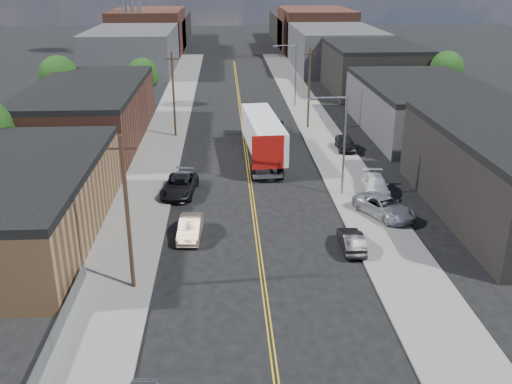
{
  "coord_description": "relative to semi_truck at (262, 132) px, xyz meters",
  "views": [
    {
      "loc": [
        -2.25,
        -21.66,
        18.76
      ],
      "look_at": [
        0.07,
        19.83,
        2.5
      ],
      "focal_mm": 40.0,
      "sensor_mm": 36.0,
      "label": 1
    }
  ],
  "objects": [
    {
      "name": "skyline_left_a",
      "position": [
        -21.66,
        57.81,
        1.39
      ],
      "size": [
        16.0,
        30.0,
        8.0
      ],
      "primitive_type": "cube",
      "color": "#3A3A3C",
      "rests_on": "ground"
    },
    {
      "name": "centerline",
      "position": [
        -1.66,
        7.81,
        -2.61
      ],
      "size": [
        0.32,
        120.0,
        0.01
      ],
      "primitive_type": "cube",
      "color": "gold",
      "rests_on": "ground"
    },
    {
      "name": "skyline_left_c",
      "position": [
        -21.66,
        102.81,
        0.89
      ],
      "size": [
        16.0,
        40.0,
        7.0
      ],
      "primitive_type": "cube",
      "color": "black",
      "rests_on": "ground"
    },
    {
      "name": "industrial_right_b",
      "position": [
        20.34,
        8.81,
        0.44
      ],
      "size": [
        14.0,
        24.0,
        6.1
      ],
      "color": "#3A3A3C",
      "rests_on": "ground"
    },
    {
      "name": "car_right_lot_b",
      "position": [
        9.34,
        -12.15,
        -1.7
      ],
      "size": [
        2.73,
        5.43,
        1.51
      ],
      "primitive_type": "imported",
      "rotation": [
        0.0,
        0.0,
        -0.12
      ],
      "color": "white",
      "rests_on": "sidewalk_right"
    },
    {
      "name": "car_right_oncoming",
      "position": [
        4.94,
        -22.68,
        -1.91
      ],
      "size": [
        1.59,
        4.3,
        1.41
      ],
      "primitive_type": "imported",
      "rotation": [
        0.0,
        0.0,
        3.12
      ],
      "color": "black",
      "rests_on": "ground"
    },
    {
      "name": "semi_truck",
      "position": [
        0.0,
        0.0,
        0.0
      ],
      "size": [
        3.98,
        17.64,
        4.58
      ],
      "rotation": [
        0.0,
        0.0,
        0.07
      ],
      "color": "silver",
      "rests_on": "ground"
    },
    {
      "name": "car_left_d",
      "position": [
        -8.02,
        -10.22,
        -1.87
      ],
      "size": [
        2.62,
        5.29,
        1.48
      ],
      "primitive_type": "imported",
      "rotation": [
        0.0,
        0.0,
        -0.11
      ],
      "color": "#ACAEB2",
      "rests_on": "ground"
    },
    {
      "name": "industrial_right_c",
      "position": [
        20.34,
        34.81,
        1.19
      ],
      "size": [
        14.0,
        22.0,
        7.6
      ],
      "color": "black",
      "rests_on": "ground"
    },
    {
      "name": "chainlink_fence",
      "position": [
        -13.16,
        -33.69,
        -1.95
      ],
      "size": [
        0.05,
        16.0,
        1.22
      ],
      "color": "slate",
      "rests_on": "ground"
    },
    {
      "name": "utility_pole_right",
      "position": [
        6.54,
        10.81,
        2.53
      ],
      "size": [
        1.6,
        0.26,
        10.0
      ],
      "color": "black",
      "rests_on": "ground"
    },
    {
      "name": "car_right_lot_c",
      "position": [
        9.29,
        1.0,
        -1.68
      ],
      "size": [
        1.97,
        4.61,
        1.55
      ],
      "primitive_type": "imported",
      "rotation": [
        0.0,
        0.0,
        -0.03
      ],
      "color": "black",
      "rests_on": "sidewalk_right"
    },
    {
      "name": "streetlight_near",
      "position": [
        5.93,
        -12.19,
        2.72
      ],
      "size": [
        3.39,
        0.25,
        9.0
      ],
      "color": "gray",
      "rests_on": "ground"
    },
    {
      "name": "tree_right_far",
      "position": [
        28.4,
        22.81,
        2.57
      ],
      "size": [
        4.85,
        4.76,
        7.91
      ],
      "color": "black",
      "rests_on": "ground"
    },
    {
      "name": "warehouse_brown",
      "position": [
        -19.66,
        6.81,
        0.69
      ],
      "size": [
        12.0,
        26.0,
        6.6
      ],
      "color": "#522C20",
      "rests_on": "ground"
    },
    {
      "name": "skyline_right_b",
      "position": [
        18.34,
        82.81,
        2.39
      ],
      "size": [
        16.0,
        26.0,
        10.0
      ],
      "primitive_type": "cube",
      "color": "#522C20",
      "rests_on": "ground"
    },
    {
      "name": "sidewalk_left",
      "position": [
        -11.16,
        7.81,
        -2.54
      ],
      "size": [
        5.0,
        140.0,
        0.15
      ],
      "primitive_type": "cube",
      "color": "slate",
      "rests_on": "ground"
    },
    {
      "name": "skyline_right_a",
      "position": [
        18.34,
        57.81,
        1.39
      ],
      "size": [
        16.0,
        30.0,
        8.0
      ],
      "primitive_type": "cube",
      "color": "#3A3A3C",
      "rests_on": "ground"
    },
    {
      "name": "skyline_right_c",
      "position": [
        18.34,
        102.81,
        0.89
      ],
      "size": [
        16.0,
        40.0,
        7.0
      ],
      "primitive_type": "cube",
      "color": "black",
      "rests_on": "ground"
    },
    {
      "name": "warehouse_tan",
      "position": [
        -19.66,
        -19.19,
        0.19
      ],
      "size": [
        12.0,
        22.0,
        5.6
      ],
      "color": "#926743",
      "rests_on": "ground"
    },
    {
      "name": "utility_pole_left_far",
      "position": [
        -9.86,
        7.81,
        2.53
      ],
      "size": [
        1.6,
        0.26,
        10.0
      ],
      "color": "black",
      "rests_on": "ground"
    },
    {
      "name": "ground",
      "position": [
        -1.66,
        22.81,
        -2.61
      ],
      "size": [
        260.0,
        260.0,
        0.0
      ],
      "primitive_type": "plane",
      "color": "black",
      "rests_on": "ground"
    },
    {
      "name": "skyline_left_b",
      "position": [
        -21.66,
        82.81,
        2.39
      ],
      "size": [
        16.0,
        26.0,
        10.0
      ],
      "primitive_type": "cube",
      "color": "#522C20",
      "rests_on": "ground"
    },
    {
      "name": "tree_left_far",
      "position": [
        -15.6,
        24.81,
        1.96
      ],
      "size": [
        4.35,
        4.2,
        6.97
      ],
      "color": "black",
      "rests_on": "ground"
    },
    {
      "name": "streetlight_far",
      "position": [
        5.93,
        22.81,
        2.72
      ],
      "size": [
        3.39,
        0.25,
        9.0
      ],
      "color": "gray",
      "rests_on": "ground"
    },
    {
      "name": "sidewalk_right",
      "position": [
        7.84,
        7.81,
        -2.54
      ],
      "size": [
        5.0,
        140.0,
        0.15
      ],
      "primitive_type": "cube",
      "color": "slate",
      "rests_on": "ground"
    },
    {
      "name": "car_left_c",
      "position": [
        -8.06,
        -11.19,
        -1.79
      ],
      "size": [
        3.35,
        6.14,
        1.63
      ],
      "primitive_type": "imported",
      "rotation": [
        0.0,
        0.0,
        -0.11
      ],
      "color": "black",
      "rests_on": "ground"
    },
    {
      "name": "tree_left_mid",
      "position": [
        -25.6,
        17.81,
        2.87
      ],
      "size": [
        5.1,
        5.04,
        8.37
      ],
      "color": "black",
      "rests_on": "ground"
    },
    {
      "name": "car_ahead_truck",
      "position": [
        2.02,
        8.12,
        -1.83
      ],
      "size": [
        2.83,
        5.73,
        1.56
      ],
      "primitive_type": "imported",
      "rotation": [
        0.0,
        0.0,
        -0.04
      ],
      "color": "black",
      "rests_on": "ground"
    },
    {
      "name": "car_left_b",
      "position": [
        -6.66,
        -20.0,
        -1.85
      ],
      "size": [
        1.84,
        4.67,
        1.51
      ],
      "primitive_type": "imported",
      "rotation": [
        0.0,
        0.0,
        -0.05
      ],
      "color": "#967A62",
      "rests_on": "ground"
    },
    {
      "name": "car_right_lot_a",
      "position": [
        8.76,
        -17.19,
        -1.67
      ],
      "size": [
        4.84,
        6.22,
        1.57
      ],
      "primitive_type": "imported",
      "rotation": [
        0.0,
        0.0,
        0.46
      ],
      "color": "#BBBDC1",
      "rests_on": "sidewalk_right"
    },
    {
      "name": "utility_pole_left_near",
      "position": [
        -9.86,
        -27.19,
        2.53
      ],
      "size": [
        1.6,
        0.26,
        10.0
      ],
      "color": "black",
      "rests_on": "ground"
    }
  ]
}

